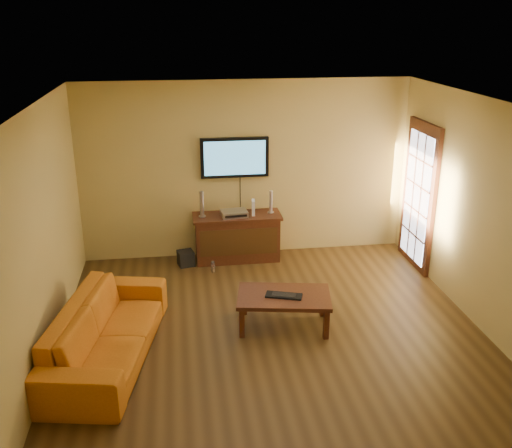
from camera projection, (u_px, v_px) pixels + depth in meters
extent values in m
plane|color=#3C2910|center=(273.00, 333.00, 6.81)|extent=(5.00, 5.00, 0.00)
plane|color=tan|center=(246.00, 170.00, 8.66)|extent=(5.00, 0.00, 5.00)
plane|color=tan|center=(41.00, 239.00, 6.01)|extent=(0.00, 5.00, 5.00)
plane|color=tan|center=(484.00, 217.00, 6.68)|extent=(0.00, 5.00, 5.00)
plane|color=white|center=(275.00, 105.00, 5.88)|extent=(5.00, 5.00, 0.00)
cube|color=#3B1A0D|center=(419.00, 198.00, 8.35)|extent=(0.06, 1.02, 2.22)
cube|color=white|center=(417.00, 198.00, 8.35)|extent=(0.01, 0.79, 1.89)
cube|color=#3B1A0D|center=(237.00, 238.00, 8.75)|extent=(1.26, 0.47, 0.68)
cube|color=black|center=(239.00, 242.00, 8.52)|extent=(1.16, 0.02, 0.41)
cube|color=#3B1A0D|center=(237.00, 216.00, 8.63)|extent=(1.34, 0.51, 0.04)
cube|color=black|center=(235.00, 158.00, 8.53)|extent=(1.02, 0.07, 0.61)
cube|color=teal|center=(235.00, 158.00, 8.49)|extent=(0.92, 0.01, 0.51)
cube|color=#3B1A0D|center=(284.00, 297.00, 6.83)|extent=(1.21, 0.85, 0.05)
cube|color=#3B1A0D|center=(242.00, 323.00, 6.67)|extent=(0.06, 0.06, 0.37)
cube|color=#3B1A0D|center=(326.00, 324.00, 6.63)|extent=(0.06, 0.06, 0.37)
cube|color=#3B1A0D|center=(244.00, 301.00, 7.18)|extent=(0.06, 0.06, 0.37)
cube|color=#3B1A0D|center=(323.00, 302.00, 7.14)|extent=(0.06, 0.06, 0.37)
imported|color=#C46915|center=(106.00, 322.00, 6.18)|extent=(1.07, 2.32, 0.87)
cylinder|color=silver|center=(202.00, 216.00, 8.55)|extent=(0.11, 0.11, 0.02)
cylinder|color=silver|center=(202.00, 204.00, 8.48)|extent=(0.06, 0.06, 0.38)
cylinder|color=silver|center=(271.00, 212.00, 8.72)|extent=(0.10, 0.10, 0.01)
cylinder|color=silver|center=(271.00, 201.00, 8.66)|extent=(0.05, 0.05, 0.34)
cube|color=silver|center=(234.00, 213.00, 8.56)|extent=(0.41, 0.31, 0.09)
cube|color=white|center=(253.00, 207.00, 8.60)|extent=(0.07, 0.17, 0.23)
cube|color=black|center=(186.00, 258.00, 8.61)|extent=(0.27, 0.27, 0.23)
cylinder|color=white|center=(213.00, 267.00, 8.38)|extent=(0.06, 0.06, 0.16)
sphere|color=white|center=(213.00, 262.00, 8.35)|extent=(0.03, 0.03, 0.03)
cube|color=black|center=(284.00, 296.00, 6.79)|extent=(0.46, 0.29, 0.02)
cube|color=black|center=(284.00, 295.00, 6.79)|extent=(0.30, 0.20, 0.01)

